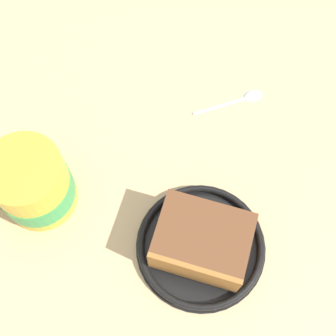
# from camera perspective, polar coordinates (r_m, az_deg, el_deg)

# --- Properties ---
(ground_plane) EXTENTS (1.26, 1.26, 0.03)m
(ground_plane) POSITION_cam_1_polar(r_m,az_deg,el_deg) (0.65, -0.75, -4.25)
(ground_plane) COLOR tan
(small_plate) EXTENTS (0.17, 0.17, 0.02)m
(small_plate) POSITION_cam_1_polar(r_m,az_deg,el_deg) (0.61, 4.11, -9.58)
(small_plate) COLOR black
(small_plate) RESTS_ON ground_plane
(cake_slice) EXTENTS (0.13, 0.10, 0.06)m
(cake_slice) POSITION_cam_1_polar(r_m,az_deg,el_deg) (0.58, 4.25, -9.07)
(cake_slice) COLOR #9E662D
(cake_slice) RESTS_ON small_plate
(tea_mug) EXTENTS (0.13, 0.10, 0.11)m
(tea_mug) POSITION_cam_1_polar(r_m,az_deg,el_deg) (0.62, -16.50, -1.96)
(tea_mug) COLOR gold
(tea_mug) RESTS_ON ground_plane
(teaspoon) EXTENTS (0.09, 0.09, 0.01)m
(teaspoon) POSITION_cam_1_polar(r_m,az_deg,el_deg) (0.72, 9.31, 8.60)
(teaspoon) COLOR silver
(teaspoon) RESTS_ON ground_plane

